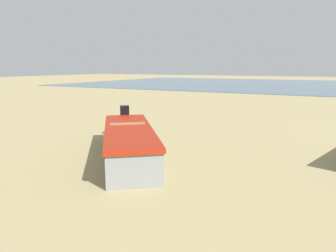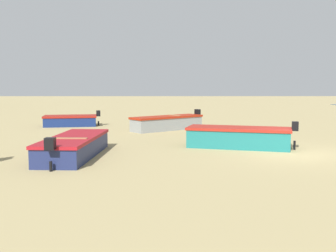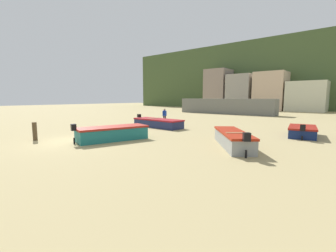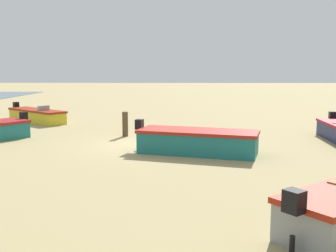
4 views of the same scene
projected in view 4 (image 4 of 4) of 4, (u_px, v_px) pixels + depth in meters
ground_plane at (150, 145)px, 17.05m from camera, size 160.00×160.00×0.00m
boat_teal_1 at (198, 142)px, 15.33m from camera, size 2.86×4.94×1.24m
boat_yellow_5 at (37, 115)px, 24.52m from camera, size 4.06×4.47×1.11m
mooring_post_near_water at (125, 124)px, 19.22m from camera, size 0.28×0.28×1.20m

